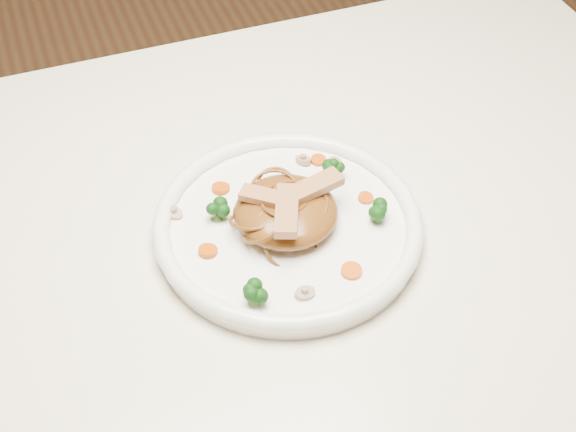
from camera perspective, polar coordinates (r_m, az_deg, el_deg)
name	(u,v)px	position (r m, az deg, el deg)	size (l,w,h in m)	color
table	(269,280)	(1.01, -1.38, -4.52)	(1.20, 0.80, 0.75)	beige
plate	(288,230)	(0.91, 0.00, -0.97)	(0.30, 0.30, 0.02)	white
noodle_mound	(286,211)	(0.90, -0.13, 0.34)	(0.12, 0.12, 0.04)	brown
chicken_a	(313,187)	(0.90, 1.74, 2.04)	(0.07, 0.02, 0.01)	tan
chicken_b	(267,197)	(0.89, -1.46, 1.32)	(0.06, 0.02, 0.01)	tan
chicken_c	(287,211)	(0.87, -0.08, 0.39)	(0.08, 0.02, 0.01)	tan
broccoli_0	(335,168)	(0.96, 3.31, 3.39)	(0.02, 0.02, 0.03)	#10400D
broccoli_1	(216,211)	(0.91, -5.07, 0.38)	(0.02, 0.02, 0.03)	#10400D
broccoli_2	(254,294)	(0.82, -2.42, -5.52)	(0.03, 0.03, 0.03)	#10400D
broccoli_3	(377,211)	(0.91, 6.31, 0.38)	(0.02, 0.02, 0.03)	#10400D
carrot_0	(318,160)	(0.99, 2.16, 3.96)	(0.02, 0.02, 0.01)	#D44E07
carrot_1	(208,251)	(0.88, -5.67, -2.45)	(0.02, 0.02, 0.01)	#D44E07
carrot_2	(366,198)	(0.94, 5.50, 1.27)	(0.02, 0.02, 0.01)	#D44E07
carrot_3	(221,188)	(0.95, -4.77, 1.98)	(0.02, 0.02, 0.01)	#D44E07
carrot_4	(351,271)	(0.86, 4.50, -3.88)	(0.02, 0.02, 0.01)	#D44E07
mushroom_0	(305,293)	(0.84, 1.19, -5.46)	(0.02, 0.02, 0.01)	tan
mushroom_1	(334,166)	(0.98, 3.30, 3.57)	(0.03, 0.03, 0.01)	tan
mushroom_2	(174,213)	(0.93, -8.04, 0.21)	(0.02, 0.02, 0.01)	tan
mushroom_3	(303,160)	(0.98, 1.08, 3.96)	(0.02, 0.02, 0.01)	tan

